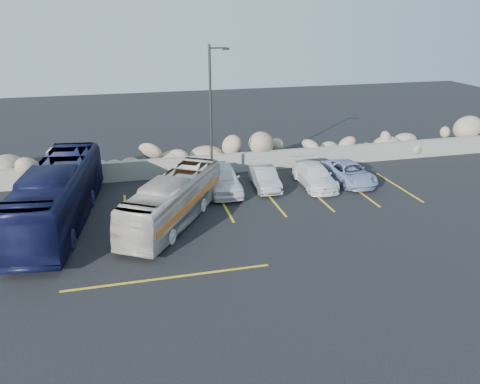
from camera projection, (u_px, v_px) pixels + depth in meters
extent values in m
plane|color=black|center=(195.00, 277.00, 18.08)|extent=(90.00, 90.00, 0.00)
cube|color=gray|center=(165.00, 168.00, 28.72)|extent=(60.00, 0.40, 1.20)
cube|color=gold|center=(125.00, 213.00, 23.84)|extent=(0.12, 5.00, 0.01)
cube|color=gold|center=(223.00, 203.00, 25.00)|extent=(0.12, 5.00, 0.01)
cube|color=gold|center=(271.00, 199.00, 25.61)|extent=(0.12, 5.00, 0.01)
cube|color=gold|center=(315.00, 194.00, 26.20)|extent=(0.12, 5.00, 0.01)
cube|color=gold|center=(358.00, 190.00, 26.79)|extent=(0.12, 5.00, 0.01)
cube|color=gold|center=(398.00, 187.00, 27.37)|extent=(0.12, 5.00, 0.01)
cube|color=gold|center=(169.00, 278.00, 18.03)|extent=(8.00, 0.12, 0.01)
cylinder|color=#2E2C29|center=(211.00, 120.00, 25.79)|extent=(0.14, 0.14, 8.00)
cylinder|color=#2E2C29|center=(218.00, 48.00, 24.52)|extent=(0.90, 0.08, 0.08)
cube|color=#2E2C29|center=(226.00, 49.00, 24.64)|extent=(0.35, 0.18, 0.12)
imported|color=beige|center=(173.00, 200.00, 22.42)|extent=(5.90, 8.00, 2.28)
imported|color=#111439|center=(57.00, 195.00, 22.15)|extent=(3.78, 10.69, 2.91)
imported|color=white|center=(222.00, 178.00, 26.46)|extent=(1.94, 4.56, 1.54)
imported|color=#9D9DA2|center=(265.00, 178.00, 26.98)|extent=(1.46, 3.66, 1.19)
imported|color=white|center=(315.00, 176.00, 27.34)|extent=(1.89, 4.34, 1.24)
imported|color=#889AC1|center=(349.00, 173.00, 27.91)|extent=(2.10, 4.32, 1.18)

